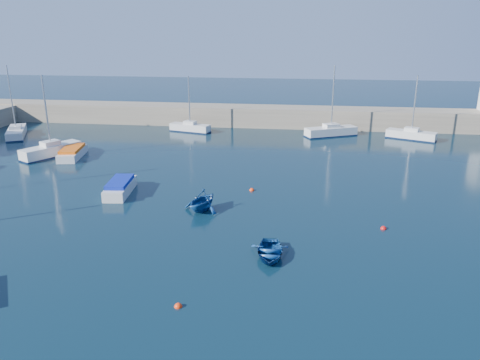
# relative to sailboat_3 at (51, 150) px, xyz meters

# --- Properties ---
(ground) EXTENTS (220.00, 220.00, 0.00)m
(ground) POSITION_rel_sailboat_3_xyz_m (24.32, -26.52, -0.67)
(ground) COLOR #0B2230
(ground) RESTS_ON ground
(back_wall) EXTENTS (96.00, 4.50, 2.60)m
(back_wall) POSITION_rel_sailboat_3_xyz_m (24.32, 19.48, 0.63)
(back_wall) COLOR gray
(back_wall) RESTS_ON ground
(sailboat_3) EXTENTS (4.68, 6.39, 8.48)m
(sailboat_3) POSITION_rel_sailboat_3_xyz_m (0.00, 0.00, 0.00)
(sailboat_3) COLOR silver
(sailboat_3) RESTS_ON ground
(sailboat_4) EXTENTS (4.74, 6.82, 8.72)m
(sailboat_4) POSITION_rel_sailboat_3_xyz_m (-9.29, 8.43, -0.11)
(sailboat_4) COLOR silver
(sailboat_4) RESTS_ON ground
(sailboat_5) EXTENTS (5.58, 2.88, 7.19)m
(sailboat_5) POSITION_rel_sailboat_3_xyz_m (11.65, 14.07, -0.10)
(sailboat_5) COLOR silver
(sailboat_5) RESTS_ON ground
(sailboat_6) EXTENTS (6.71, 4.58, 8.68)m
(sailboat_6) POSITION_rel_sailboat_3_xyz_m (29.81, 13.94, -0.05)
(sailboat_6) COLOR silver
(sailboat_6) RESTS_ON ground
(sailboat_7) EXTENTS (5.94, 3.88, 7.68)m
(sailboat_7) POSITION_rel_sailboat_3_xyz_m (39.44, 13.44, -0.09)
(sailboat_7) COLOR silver
(sailboat_7) RESTS_ON ground
(motorboat_1) EXTENTS (2.15, 4.85, 1.15)m
(motorboat_1) POSITION_rel_sailboat_3_xyz_m (11.59, -10.17, -0.13)
(motorboat_1) COLOR silver
(motorboat_1) RESTS_ON ground
(motorboat_2) EXTENTS (2.81, 5.52, 1.09)m
(motorboat_2) POSITION_rel_sailboat_3_xyz_m (2.37, -0.02, -0.16)
(motorboat_2) COLOR silver
(motorboat_2) RESTS_ON ground
(dinghy_center) EXTENTS (2.49, 3.38, 0.68)m
(dinghy_center) POSITION_rel_sailboat_3_xyz_m (24.61, -19.76, -0.33)
(dinghy_center) COLOR navy
(dinghy_center) RESTS_ON ground
(dinghy_left) EXTENTS (3.67, 3.91, 1.65)m
(dinghy_left) POSITION_rel_sailboat_3_xyz_m (19.08, -13.05, 0.16)
(dinghy_left) COLOR navy
(dinghy_left) RESTS_ON ground
(buoy_0) EXTENTS (0.40, 0.40, 0.40)m
(buoy_0) POSITION_rel_sailboat_3_xyz_m (20.58, -25.60, -0.67)
(buoy_0) COLOR #FB350D
(buoy_0) RESTS_ON ground
(buoy_1) EXTENTS (0.42, 0.42, 0.42)m
(buoy_1) POSITION_rel_sailboat_3_xyz_m (31.97, -14.66, -0.67)
(buoy_1) COLOR red
(buoy_1) RESTS_ON ground
(buoy_3) EXTENTS (0.43, 0.43, 0.43)m
(buoy_3) POSITION_rel_sailboat_3_xyz_m (22.25, -8.04, -0.67)
(buoy_3) COLOR #FB350D
(buoy_3) RESTS_ON ground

